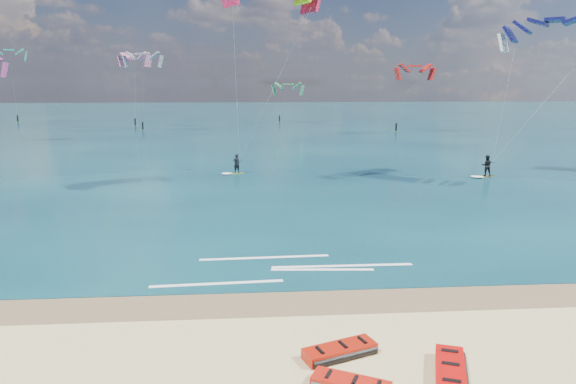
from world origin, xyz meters
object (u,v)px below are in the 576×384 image
at_px(kitesurfer_main, 253,75).
at_px(packed_kite_right, 450,378).
at_px(packed_kite_left, 340,356).
at_px(kitesurfer_far, 524,84).

bearing_deg(kitesurfer_main, packed_kite_right, -108.64).
bearing_deg(packed_kite_left, packed_kite_right, -46.42).
height_order(packed_kite_left, packed_kite_right, packed_kite_right).
relative_size(packed_kite_left, packed_kite_right, 0.93).
xyz_separation_m(kitesurfer_main, kitesurfer_far, (22.48, -1.35, -0.77)).
relative_size(packed_kite_left, kitesurfer_far, 0.17).
bearing_deg(kitesurfer_far, packed_kite_right, -140.92).
relative_size(packed_kite_right, kitesurfer_main, 0.16).
height_order(packed_kite_left, kitesurfer_far, kitesurfer_far).
distance_m(packed_kite_left, packed_kite_right, 3.26).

